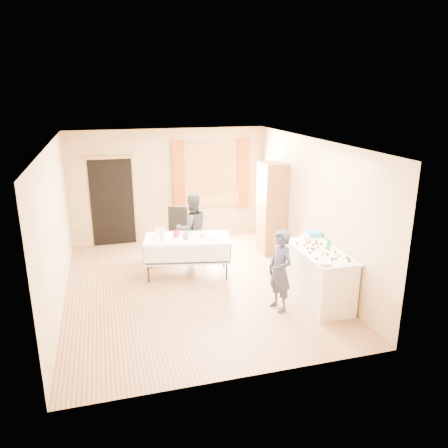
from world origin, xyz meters
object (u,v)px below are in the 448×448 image
object	(u,v)px
chair	(177,240)
woman	(192,228)
party_table	(187,252)
cabinet	(272,208)
counter	(319,276)
girl	(280,271)

from	to	relation	value
chair	woman	size ratio (longest dim) A/B	0.71
party_table	woman	xyz separation A→B (m)	(0.23, 0.63, 0.27)
cabinet	chair	distance (m)	2.17
counter	chair	size ratio (longest dim) A/B	1.42
party_table	cabinet	bearing A→B (deg)	30.89
cabinet	girl	size ratio (longest dim) A/B	1.47
party_table	woman	bearing A→B (deg)	81.03
girl	chair	bearing A→B (deg)	-173.31
cabinet	counter	bearing A→B (deg)	-92.36
counter	chair	world-z (taller)	chair
chair	woman	world-z (taller)	woman
girl	woman	world-z (taller)	woman
counter	woman	size ratio (longest dim) A/B	1.02
cabinet	girl	xyz separation A→B (m)	(-0.84, -2.50, -0.32)
counter	girl	world-z (taller)	girl
cabinet	girl	bearing A→B (deg)	-108.55
party_table	girl	xyz separation A→B (m)	(1.16, -1.79, 0.22)
cabinet	party_table	distance (m)	2.19
counter	party_table	distance (m)	2.55
counter	chair	xyz separation A→B (m)	(-1.91, 2.85, -0.15)
cabinet	woman	size ratio (longest dim) A/B	1.38
chair	cabinet	bearing A→B (deg)	9.22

